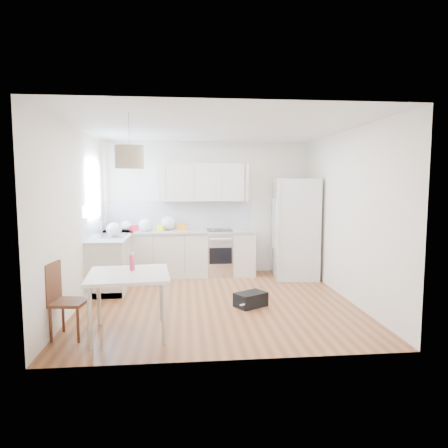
% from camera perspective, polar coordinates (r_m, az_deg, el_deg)
% --- Properties ---
extents(floor, '(4.20, 4.20, 0.00)m').
position_cam_1_polar(floor, '(6.42, -1.07, -11.00)').
color(floor, brown).
rests_on(floor, ground).
extents(ceiling, '(4.20, 4.20, 0.00)m').
position_cam_1_polar(ceiling, '(6.20, -1.12, 13.63)').
color(ceiling, white).
rests_on(ceiling, wall_back).
extents(wall_back, '(4.20, 0.00, 4.20)m').
position_cam_1_polar(wall_back, '(8.25, -2.25, 2.33)').
color(wall_back, white).
rests_on(wall_back, floor).
extents(wall_left, '(0.00, 4.20, 4.20)m').
position_cam_1_polar(wall_left, '(6.35, -20.33, 0.86)').
color(wall_left, white).
rests_on(wall_left, floor).
extents(wall_right, '(0.00, 4.20, 4.20)m').
position_cam_1_polar(wall_right, '(6.67, 17.21, 1.19)').
color(wall_right, white).
rests_on(wall_right, floor).
extents(window_glassblock, '(0.02, 1.00, 1.00)m').
position_cam_1_polar(window_glassblock, '(7.45, -18.12, 4.72)').
color(window_glassblock, '#BFE0F9').
rests_on(window_glassblock, wall_left).
extents(cabinets_back, '(3.00, 0.60, 0.88)m').
position_cam_1_polar(cabinets_back, '(8.05, -6.38, -4.32)').
color(cabinets_back, beige).
rests_on(cabinets_back, floor).
extents(cabinets_left, '(0.60, 1.80, 0.88)m').
position_cam_1_polar(cabinets_left, '(7.58, -15.58, -5.16)').
color(cabinets_left, beige).
rests_on(cabinets_left, floor).
extents(counter_back, '(3.02, 0.64, 0.04)m').
position_cam_1_polar(counter_back, '(7.98, -6.41, -1.07)').
color(counter_back, '#AFB1B4').
rests_on(counter_back, cabinets_back).
extents(counter_left, '(0.64, 1.82, 0.04)m').
position_cam_1_polar(counter_left, '(7.50, -15.68, -1.71)').
color(counter_left, '#AFB1B4').
rests_on(counter_left, cabinets_left).
extents(backsplash_back, '(3.00, 0.01, 0.58)m').
position_cam_1_polar(backsplash_back, '(8.24, -6.41, 1.32)').
color(backsplash_back, white).
rests_on(backsplash_back, wall_back).
extents(backsplash_left, '(0.01, 1.80, 0.58)m').
position_cam_1_polar(backsplash_left, '(7.53, -17.95, 0.62)').
color(backsplash_left, white).
rests_on(backsplash_left, wall_left).
extents(upper_cabinets, '(1.70, 0.32, 0.75)m').
position_cam_1_polar(upper_cabinets, '(8.07, -3.27, 5.97)').
color(upper_cabinets, beige).
rests_on(upper_cabinets, wall_back).
extents(range_oven, '(0.50, 0.61, 0.88)m').
position_cam_1_polar(range_oven, '(8.08, -0.68, -4.25)').
color(range_oven, silver).
rests_on(range_oven, floor).
extents(sink, '(0.50, 0.80, 0.16)m').
position_cam_1_polar(sink, '(7.45, -15.75, -1.65)').
color(sink, silver).
rests_on(sink, counter_left).
extents(refrigerator, '(1.02, 1.07, 1.94)m').
position_cam_1_polar(refrigerator, '(8.01, 10.25, -0.59)').
color(refrigerator, silver).
rests_on(refrigerator, floor).
extents(dining_table, '(1.06, 1.06, 0.77)m').
position_cam_1_polar(dining_table, '(5.08, -13.47, -7.77)').
color(dining_table, beige).
rests_on(dining_table, floor).
extents(dining_chair, '(0.44, 0.44, 0.92)m').
position_cam_1_polar(dining_chair, '(5.23, -21.20, -10.14)').
color(dining_chair, '#4A2616').
rests_on(dining_chair, floor).
extents(drink_bottle, '(0.08, 0.08, 0.24)m').
position_cam_1_polar(drink_bottle, '(5.20, -12.99, -5.18)').
color(drink_bottle, '#E03E6F').
rests_on(drink_bottle, dining_table).
extents(gym_bag, '(0.55, 0.49, 0.21)m').
position_cam_1_polar(gym_bag, '(6.17, 3.83, -10.71)').
color(gym_bag, black).
rests_on(gym_bag, floor).
extents(pendant_lamp, '(0.42, 0.42, 0.27)m').
position_cam_1_polar(pendant_lamp, '(5.01, -13.34, 9.30)').
color(pendant_lamp, beige).
rests_on(pendant_lamp, ceiling).
extents(grocery_bag_a, '(0.22, 0.19, 0.20)m').
position_cam_1_polar(grocery_bag_a, '(8.07, -13.82, -0.27)').
color(grocery_bag_a, white).
rests_on(grocery_bag_a, counter_back).
extents(grocery_bag_b, '(0.27, 0.23, 0.25)m').
position_cam_1_polar(grocery_bag_b, '(7.96, -11.10, -0.13)').
color(grocery_bag_b, white).
rests_on(grocery_bag_b, counter_back).
extents(grocery_bag_c, '(0.30, 0.26, 0.27)m').
position_cam_1_polar(grocery_bag_c, '(8.08, -8.01, 0.11)').
color(grocery_bag_c, white).
rests_on(grocery_bag_c, counter_back).
extents(grocery_bag_d, '(0.21, 0.18, 0.19)m').
position_cam_1_polar(grocery_bag_d, '(7.73, -15.44, -0.63)').
color(grocery_bag_d, white).
rests_on(grocery_bag_d, counter_back).
extents(grocery_bag_e, '(0.27, 0.23, 0.24)m').
position_cam_1_polar(grocery_bag_e, '(7.31, -15.44, -0.78)').
color(grocery_bag_e, white).
rests_on(grocery_bag_e, counter_left).
extents(snack_orange, '(0.18, 0.12, 0.12)m').
position_cam_1_polar(snack_orange, '(8.03, -6.01, -0.45)').
color(snack_orange, orange).
rests_on(snack_orange, counter_back).
extents(snack_yellow, '(0.19, 0.17, 0.11)m').
position_cam_1_polar(snack_yellow, '(7.96, -9.11, -0.58)').
color(snack_yellow, yellow).
rests_on(snack_yellow, counter_back).
extents(snack_red, '(0.19, 0.15, 0.11)m').
position_cam_1_polar(snack_red, '(8.08, -12.75, -0.55)').
color(snack_red, red).
rests_on(snack_red, counter_back).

